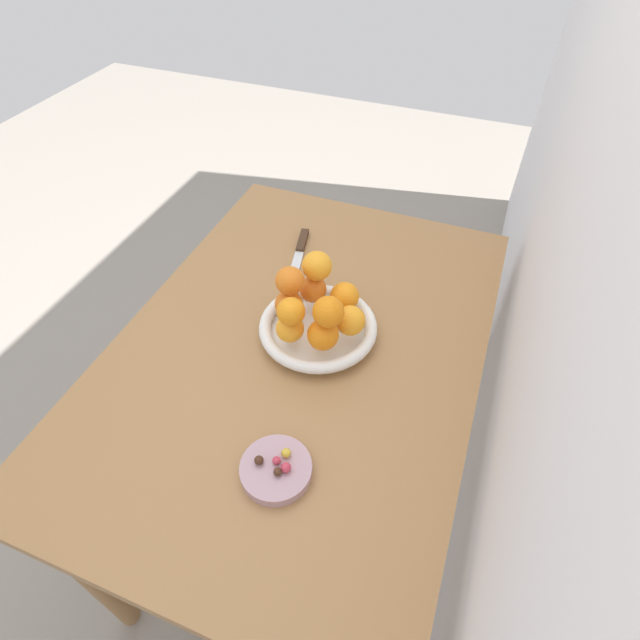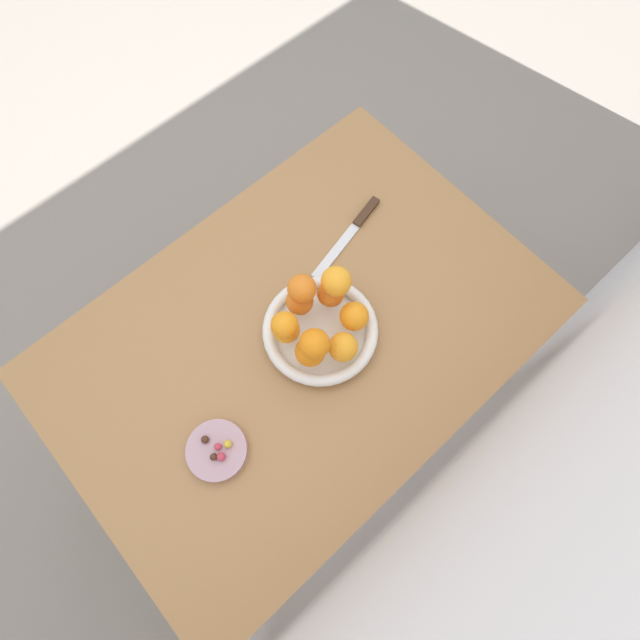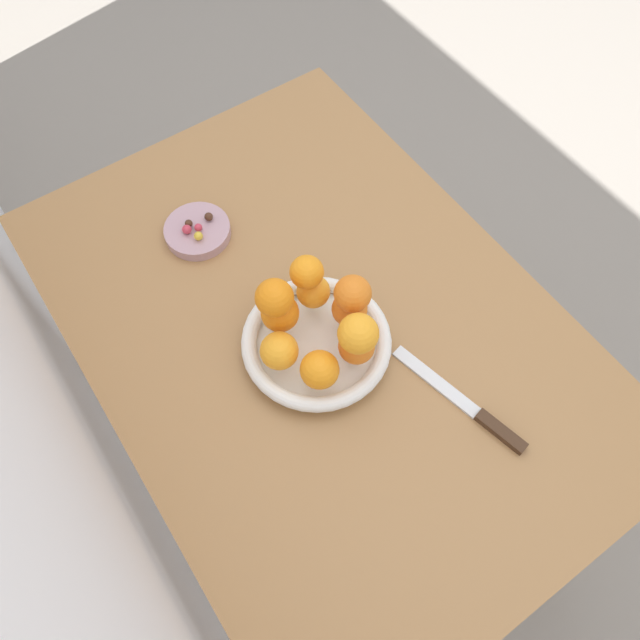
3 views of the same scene
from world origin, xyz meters
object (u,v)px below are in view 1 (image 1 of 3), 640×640
dining_table (301,368)px  fruit_bowl (318,328)px  orange_7 (290,281)px  candy_ball_0 (278,472)px  orange_1 (313,289)px  candy_ball_3 (286,453)px  orange_3 (290,328)px  orange_8 (291,312)px  orange_2 (289,304)px  orange_9 (328,312)px  orange_5 (350,321)px  orange_6 (315,266)px  candy_ball_2 (259,460)px  candy_dish (276,470)px  candy_ball_1 (277,460)px  orange_4 (323,335)px  knife (298,256)px  orange_0 (345,297)px  candy_ball_4 (286,467)px

dining_table → fruit_bowl: (-0.04, 0.03, 0.11)m
orange_7 → candy_ball_0: bearing=19.5°
orange_1 → candy_ball_3: orange_1 is taller
orange_3 → orange_7: (-0.07, -0.03, 0.06)m
orange_1 → orange_3: bearing=-0.6°
orange_8 → candy_ball_3: orange_8 is taller
orange_2 → orange_9: bearing=63.7°
orange_5 → dining_table: bearing=-70.2°
fruit_bowl → orange_2: 0.08m
orange_3 → orange_6: bearing=178.1°
orange_7 → orange_8: (0.08, 0.04, -0.00)m
fruit_bowl → orange_8: 0.13m
orange_3 → candy_ball_2: orange_3 is taller
candy_dish → orange_5: orange_5 is taller
orange_9 → dining_table: bearing=-103.2°
orange_6 → candy_ball_1: 0.41m
orange_4 → knife: (-0.29, -0.18, -0.07)m
orange_0 → orange_8: (0.13, -0.07, 0.05)m
orange_7 → candy_ball_2: orange_7 is taller
orange_3 → orange_4: size_ratio=0.90×
candy_ball_1 → orange_2: bearing=-160.4°
candy_ball_0 → candy_ball_2: size_ratio=0.91×
orange_2 → knife: (-0.23, -0.08, -0.06)m
candy_dish → orange_9: bearing=-178.5°
orange_9 → knife: (-0.29, -0.19, -0.13)m
candy_ball_0 → orange_7: bearing=-160.5°
candy_dish → orange_1: orange_1 is taller
orange_2 → orange_3: (0.06, 0.03, -0.00)m
orange_2 → orange_7: 0.06m
orange_1 → orange_6: orange_6 is taller
orange_0 → candy_ball_3: size_ratio=3.73×
orange_7 → orange_8: size_ratio=1.07×
orange_4 → orange_8: bearing=-79.4°
fruit_bowl → orange_2: orange_2 is taller
orange_2 → orange_5: 0.14m
candy_ball_1 → candy_ball_4: candy_ball_4 is taller
orange_0 → orange_3: orange_0 is taller
fruit_bowl → candy_ball_4: size_ratio=14.26×
orange_6 → dining_table: bearing=1.8°
orange_4 → orange_8: 0.08m
fruit_bowl → candy_ball_3: bearing=10.8°
orange_8 → orange_5: bearing=124.6°
candy_dish → orange_6: size_ratio=1.95×
orange_9 → candy_ball_3: bearing=3.6°
orange_2 → candy_ball_0: 0.36m
orange_0 → candy_ball_2: (0.39, -0.02, -0.04)m
candy_dish → orange_5: 0.33m
candy_ball_3 → fruit_bowl: bearing=-169.2°
orange_0 → candy_ball_3: orange_0 is taller
candy_ball_0 → candy_ball_3: size_ratio=0.87×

